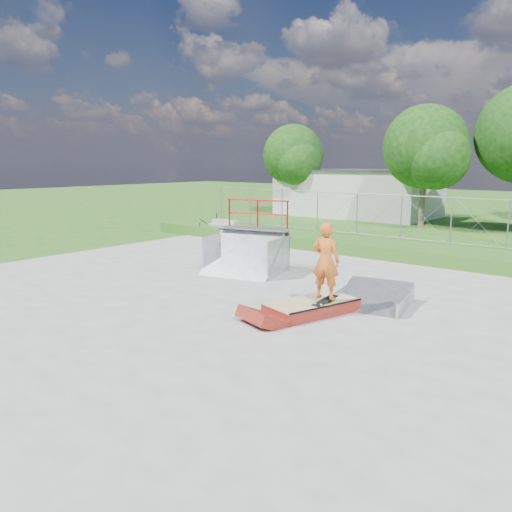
% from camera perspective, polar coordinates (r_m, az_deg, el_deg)
% --- Properties ---
extents(ground, '(120.00, 120.00, 0.00)m').
position_cam_1_polar(ground, '(12.61, -3.19, -5.96)').
color(ground, '#275B1A').
rests_on(ground, ground).
extents(concrete_pad, '(20.00, 16.00, 0.04)m').
position_cam_1_polar(concrete_pad, '(12.60, -3.20, -5.88)').
color(concrete_pad, gray).
rests_on(concrete_pad, ground).
extents(grass_berm, '(24.00, 3.00, 0.50)m').
position_cam_1_polar(grass_berm, '(20.42, 14.99, 0.86)').
color(grass_berm, '#275B1A').
rests_on(grass_berm, ground).
extents(grind_box, '(1.69, 2.46, 0.33)m').
position_cam_1_polar(grind_box, '(12.11, 6.36, -5.89)').
color(grind_box, maroon).
rests_on(grind_box, concrete_pad).
extents(quarter_pipe, '(2.75, 2.47, 2.37)m').
position_cam_1_polar(quarter_pipe, '(16.16, -1.31, 2.05)').
color(quarter_pipe, gray).
rests_on(quarter_pipe, concrete_pad).
extents(flat_bank_ramp, '(1.94, 2.03, 0.51)m').
position_cam_1_polar(flat_bank_ramp, '(12.96, 13.26, -4.60)').
color(flat_bank_ramp, gray).
rests_on(flat_bank_ramp, concrete_pad).
extents(skateboard, '(0.29, 0.81, 0.13)m').
position_cam_1_polar(skateboard, '(11.93, 7.85, -5.12)').
color(skateboard, black).
rests_on(skateboard, grind_box).
extents(skater, '(0.74, 0.56, 1.81)m').
position_cam_1_polar(skater, '(11.72, 7.97, -0.87)').
color(skater, orange).
rests_on(skater, grind_box).
extents(concrete_stairs, '(1.50, 1.60, 0.80)m').
position_cam_1_polar(concrete_stairs, '(24.45, -4.29, 3.12)').
color(concrete_stairs, gray).
rests_on(concrete_stairs, ground).
extents(chain_link_fence, '(20.00, 0.06, 1.80)m').
position_cam_1_polar(chain_link_fence, '(21.18, 16.25, 4.28)').
color(chain_link_fence, gray).
rests_on(chain_link_fence, grass_berm).
extents(utility_building_flat, '(10.00, 6.00, 3.00)m').
position_cam_1_polar(utility_building_flat, '(34.95, 11.53, 7.02)').
color(utility_building_flat, silver).
rests_on(utility_building_flat, ground).
extents(tree_left_near, '(4.76, 4.48, 6.65)m').
position_cam_1_polar(tree_left_near, '(28.54, 19.13, 11.38)').
color(tree_left_near, brown).
rests_on(tree_left_near, ground).
extents(tree_left_far, '(4.42, 4.16, 6.18)m').
position_cam_1_polar(tree_left_far, '(34.99, 4.43, 11.19)').
color(tree_left_far, brown).
rests_on(tree_left_far, ground).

